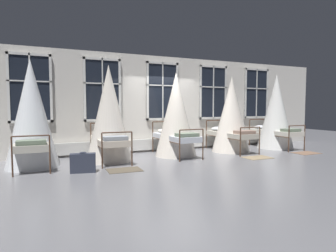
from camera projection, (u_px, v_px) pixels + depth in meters
name	position (u px, v px, depth m)	size (l,w,h in m)	color
ground	(179.00, 156.00, 8.65)	(25.24, 25.24, 0.00)	slate
back_wall_with_windows	(161.00, 104.00, 9.77)	(13.62, 0.10, 3.19)	silver
window_bank	(163.00, 116.00, 9.69)	(9.20, 0.10, 2.92)	black
cot_first	(32.00, 115.00, 7.05)	(1.27, 1.92, 2.68)	#4C3323
cot_second	(109.00, 115.00, 7.90)	(1.27, 1.93, 2.65)	#4C3323
cot_third	(176.00, 116.00, 8.73)	(1.27, 1.93, 2.54)	#4C3323
cot_fourth	(231.00, 115.00, 9.57)	(1.27, 1.92, 2.51)	#4C3323
cot_fifth	(276.00, 113.00, 10.35)	(1.27, 1.93, 2.66)	#4C3323
rug_second	(124.00, 170.00, 6.78)	(0.80, 0.56, 0.01)	brown
rug_fourth	(257.00, 158.00, 8.43)	(0.80, 0.56, 0.01)	#8E7A5B
rug_fifth	(306.00, 153.00, 9.25)	(0.80, 0.56, 0.01)	brown
suitcase_dark	(83.00, 163.00, 6.54)	(0.59, 0.31, 0.47)	#2D3342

